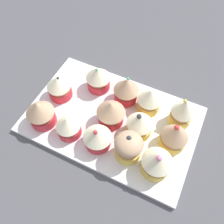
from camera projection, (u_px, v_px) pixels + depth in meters
ground_plane at (112, 124)px, 60.23cm from camera, size 180.00×180.00×3.00cm
baking_tray at (112, 120)px, 58.46cm from camera, size 40.94×26.57×1.20cm
cupcake_0 at (40, 113)px, 54.26cm from camera, size 6.54×6.54×7.55cm
cupcake_1 at (68, 126)px, 53.34cm from camera, size 5.67×5.67×6.05cm
cupcake_2 at (99, 137)px, 51.39cm from camera, size 6.37×6.37×6.86cm
cupcake_3 at (128, 147)px, 49.85cm from camera, size 6.12×6.12×7.55cm
cupcake_4 at (157, 162)px, 47.98cm from camera, size 6.50×6.50×7.83cm
cupcake_5 at (59, 87)px, 59.06cm from camera, size 5.97×5.97×6.71cm
cupcake_6 at (111, 112)px, 54.38cm from camera, size 6.68×6.68×7.33cm
cupcake_7 at (139, 124)px, 53.10cm from camera, size 6.04×6.04×7.20cm
cupcake_8 at (174, 138)px, 51.05cm from camera, size 6.03×6.03×7.76cm
cupcake_9 at (98, 78)px, 60.07cm from camera, size 6.33×6.33×7.41cm
cupcake_10 at (126, 89)px, 57.84cm from camera, size 6.31×6.31×7.76cm
cupcake_11 at (149, 100)px, 56.52cm from camera, size 5.87×5.87×7.07cm
cupcake_12 at (182, 113)px, 54.12cm from camera, size 5.36×5.36×8.20cm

